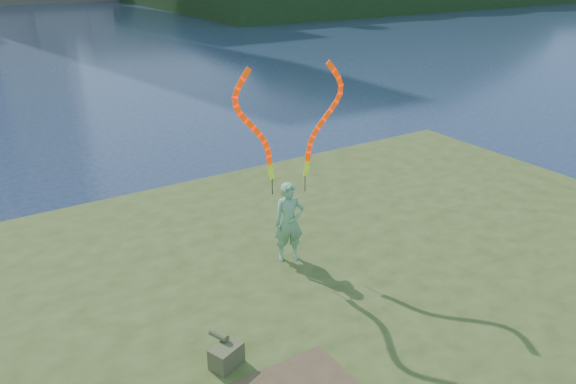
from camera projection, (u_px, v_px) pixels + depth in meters
ground at (290, 320)px, 10.07m from camera, size 320.00×320.00×0.00m
grassy_knoll at (375, 380)px, 8.16m from camera, size 20.00×18.00×0.80m
woman_with_ribbons at (289, 187)px, 9.98m from camera, size 1.90×0.69×3.91m
canvas_bag at (226, 354)px, 7.72m from camera, size 0.52×0.59×0.42m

